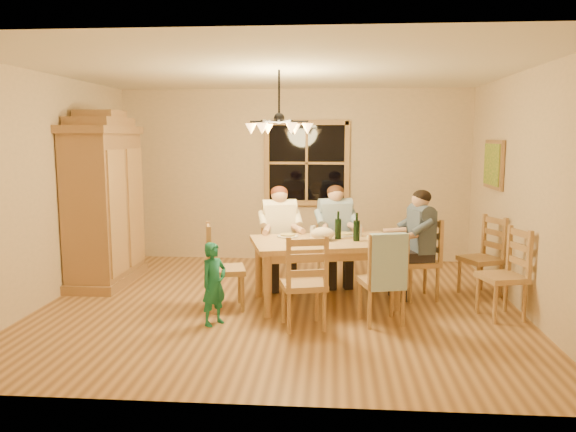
# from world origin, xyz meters

# --- Properties ---
(floor) EXTENTS (5.50, 5.50, 0.00)m
(floor) POSITION_xyz_m (0.00, 0.00, 0.00)
(floor) COLOR brown
(floor) RESTS_ON ground
(ceiling) EXTENTS (5.50, 5.00, 0.02)m
(ceiling) POSITION_xyz_m (0.00, 0.00, 2.70)
(ceiling) COLOR white
(ceiling) RESTS_ON wall_back
(wall_back) EXTENTS (5.50, 0.02, 2.70)m
(wall_back) POSITION_xyz_m (0.00, 2.50, 1.35)
(wall_back) COLOR beige
(wall_back) RESTS_ON floor
(wall_left) EXTENTS (0.02, 5.00, 2.70)m
(wall_left) POSITION_xyz_m (-2.75, 0.00, 1.35)
(wall_left) COLOR beige
(wall_left) RESTS_ON floor
(wall_right) EXTENTS (0.02, 5.00, 2.70)m
(wall_right) POSITION_xyz_m (2.75, 0.00, 1.35)
(wall_right) COLOR beige
(wall_right) RESTS_ON floor
(window) EXTENTS (1.30, 0.06, 1.30)m
(window) POSITION_xyz_m (0.20, 2.47, 1.55)
(window) COLOR black
(window) RESTS_ON wall_back
(painting) EXTENTS (0.06, 0.78, 0.64)m
(painting) POSITION_xyz_m (2.71, 1.20, 1.60)
(painting) COLOR olive
(painting) RESTS_ON wall_right
(chandelier) EXTENTS (0.77, 0.68, 0.71)m
(chandelier) POSITION_xyz_m (-0.00, 0.00, 2.08)
(chandelier) COLOR black
(chandelier) RESTS_ON ceiling
(armoire) EXTENTS (0.66, 1.40, 2.30)m
(armoire) POSITION_xyz_m (-2.42, 0.84, 1.06)
(armoire) COLOR olive
(armoire) RESTS_ON floor
(dining_table) EXTENTS (1.88, 1.41, 0.76)m
(dining_table) POSITION_xyz_m (0.53, 0.11, 0.66)
(dining_table) COLOR #AF874D
(dining_table) RESTS_ON floor
(chair_far_left) EXTENTS (0.53, 0.52, 0.99)m
(chair_far_left) POSITION_xyz_m (-0.07, 0.77, 0.30)
(chair_far_left) COLOR #9E7E45
(chair_far_left) RESTS_ON floor
(chair_far_right) EXTENTS (0.53, 0.52, 0.99)m
(chair_far_right) POSITION_xyz_m (0.65, 0.95, 0.30)
(chair_far_right) COLOR #9E7E45
(chair_far_right) RESTS_ON floor
(chair_near_left) EXTENTS (0.53, 0.52, 0.99)m
(chair_near_left) POSITION_xyz_m (0.32, -0.77, 0.30)
(chair_near_left) COLOR #9E7E45
(chair_near_left) RESTS_ON floor
(chair_near_right) EXTENTS (0.53, 0.52, 0.99)m
(chair_near_right) POSITION_xyz_m (1.13, -0.56, 0.30)
(chair_near_right) COLOR #9E7E45
(chair_near_right) RESTS_ON floor
(chair_end_left) EXTENTS (0.52, 0.53, 0.99)m
(chair_end_left) POSITION_xyz_m (-0.60, -0.18, 0.30)
(chair_end_left) COLOR #9E7E45
(chair_end_left) RESTS_ON floor
(chair_end_right) EXTENTS (0.52, 0.53, 0.99)m
(chair_end_right) POSITION_xyz_m (1.66, 0.39, 0.30)
(chair_end_right) COLOR #9E7E45
(chair_end_right) RESTS_ON floor
(adult_woman) EXTENTS (0.47, 0.50, 0.87)m
(adult_woman) POSITION_xyz_m (-0.07, 0.77, 0.84)
(adult_woman) COLOR #FAE7C1
(adult_woman) RESTS_ON floor
(adult_plaid_man) EXTENTS (0.47, 0.50, 0.87)m
(adult_plaid_man) POSITION_xyz_m (0.65, 0.95, 0.84)
(adult_plaid_man) COLOR #356293
(adult_plaid_man) RESTS_ON floor
(adult_slate_man) EXTENTS (0.50, 0.47, 0.87)m
(adult_slate_man) POSITION_xyz_m (1.66, 0.39, 0.84)
(adult_slate_man) COLOR #45546F
(adult_slate_man) RESTS_ON floor
(towel) EXTENTS (0.39, 0.19, 0.58)m
(towel) POSITION_xyz_m (1.18, -0.74, 0.70)
(towel) COLOR #9DC1D4
(towel) RESTS_ON chair_near_right
(wine_bottle_a) EXTENTS (0.08, 0.08, 0.33)m
(wine_bottle_a) POSITION_xyz_m (0.68, 0.20, 0.93)
(wine_bottle_a) COLOR black
(wine_bottle_a) RESTS_ON dining_table
(wine_bottle_b) EXTENTS (0.08, 0.08, 0.33)m
(wine_bottle_b) POSITION_xyz_m (0.89, 0.09, 0.93)
(wine_bottle_b) COLOR black
(wine_bottle_b) RESTS_ON dining_table
(plate_woman) EXTENTS (0.26, 0.26, 0.02)m
(plate_woman) POSITION_xyz_m (0.08, 0.27, 0.77)
(plate_woman) COLOR white
(plate_woman) RESTS_ON dining_table
(plate_plaid) EXTENTS (0.26, 0.26, 0.02)m
(plate_plaid) POSITION_xyz_m (0.76, 0.41, 0.77)
(plate_plaid) COLOR white
(plate_plaid) RESTS_ON dining_table
(plate_slate) EXTENTS (0.26, 0.26, 0.02)m
(plate_slate) POSITION_xyz_m (1.17, 0.29, 0.77)
(plate_slate) COLOR white
(plate_slate) RESTS_ON dining_table
(wine_glass_a) EXTENTS (0.06, 0.06, 0.14)m
(wine_glass_a) POSITION_xyz_m (0.38, 0.29, 0.83)
(wine_glass_a) COLOR silver
(wine_glass_a) RESTS_ON dining_table
(wine_glass_b) EXTENTS (0.06, 0.06, 0.14)m
(wine_glass_b) POSITION_xyz_m (0.94, 0.40, 0.83)
(wine_glass_b) COLOR silver
(wine_glass_b) RESTS_ON dining_table
(cap) EXTENTS (0.20, 0.20, 0.11)m
(cap) POSITION_xyz_m (1.10, 0.01, 0.82)
(cap) COLOR beige
(cap) RESTS_ON dining_table
(napkin) EXTENTS (0.21, 0.18, 0.03)m
(napkin) POSITION_xyz_m (0.47, -0.12, 0.78)
(napkin) COLOR #4A5F89
(napkin) RESTS_ON dining_table
(cloth_bundle) EXTENTS (0.28, 0.22, 0.15)m
(cloth_bundle) POSITION_xyz_m (0.50, 0.10, 0.84)
(cloth_bundle) COLOR beige
(cloth_bundle) RESTS_ON dining_table
(child) EXTENTS (0.36, 0.38, 0.88)m
(child) POSITION_xyz_m (-0.62, -0.75, 0.44)
(child) COLOR #186E55
(child) RESTS_ON floor
(chair_spare_front) EXTENTS (0.52, 0.53, 0.99)m
(chair_spare_front) POSITION_xyz_m (2.45, -0.28, 0.30)
(chair_spare_front) COLOR #9E7E45
(chair_spare_front) RESTS_ON floor
(chair_spare_back) EXTENTS (0.56, 0.57, 0.99)m
(chair_spare_back) POSITION_xyz_m (2.45, 0.60, 0.30)
(chair_spare_back) COLOR #9E7E45
(chair_spare_back) RESTS_ON floor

